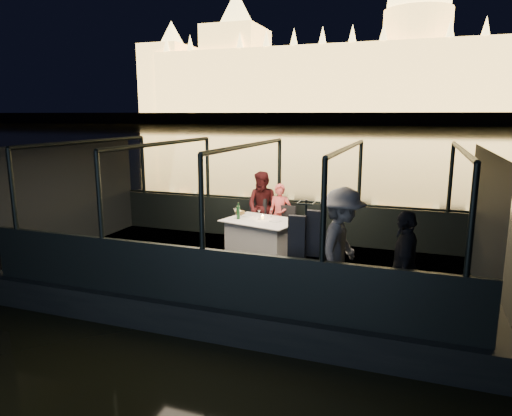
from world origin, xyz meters
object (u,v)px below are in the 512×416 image
(passenger_stripe, at_px, (341,253))
(wine_bottle, at_px, (238,212))
(chair_port_right, at_px, (284,229))
(person_woman_coral, at_px, (280,213))
(person_man_maroon, at_px, (263,210))
(dining_table_central, at_px, (262,238))
(coat_stand, at_px, (305,250))
(passenger_dark, at_px, (404,262))
(chair_port_left, at_px, (255,224))

(passenger_stripe, height_order, wine_bottle, passenger_stripe)
(chair_port_right, xyz_separation_m, wine_bottle, (-0.77, -0.69, 0.47))
(chair_port_right, bearing_deg, passenger_stripe, -51.86)
(person_woman_coral, bearing_deg, person_man_maroon, 157.42)
(dining_table_central, xyz_separation_m, passenger_stripe, (1.92, -2.00, 0.47))
(coat_stand, distance_m, passenger_stripe, 0.54)
(dining_table_central, relative_size, passenger_dark, 0.91)
(chair_port_right, distance_m, person_man_maroon, 0.79)
(coat_stand, xyz_separation_m, person_woman_coral, (-1.29, 3.03, -0.15))
(passenger_stripe, xyz_separation_m, wine_bottle, (-2.40, 1.94, 0.06))
(coat_stand, xyz_separation_m, person_man_maroon, (-1.72, 3.19, -0.15))
(coat_stand, distance_m, person_man_maroon, 3.63)
(person_man_maroon, bearing_deg, chair_port_left, -126.13)
(person_man_maroon, distance_m, passenger_dark, 4.45)
(coat_stand, bearing_deg, person_woman_coral, 112.99)
(dining_table_central, relative_size, coat_stand, 0.88)
(person_man_maroon, bearing_deg, dining_table_central, -68.16)
(coat_stand, bearing_deg, passenger_stripe, 16.06)
(coat_stand, relative_size, person_woman_coral, 1.19)
(chair_port_left, relative_size, wine_bottle, 2.96)
(chair_port_right, height_order, person_man_maroon, person_man_maroon)
(chair_port_right, height_order, wine_bottle, wine_bottle)
(chair_port_left, bearing_deg, person_woman_coral, 16.49)
(person_man_maroon, height_order, passenger_dark, passenger_dark)
(coat_stand, bearing_deg, passenger_dark, 1.06)
(coat_stand, bearing_deg, person_man_maroon, 118.38)
(passenger_dark, bearing_deg, wine_bottle, -122.18)
(dining_table_central, xyz_separation_m, person_woman_coral, (0.12, 0.88, 0.36))
(wine_bottle, bearing_deg, chair_port_left, 88.46)
(person_woman_coral, xyz_separation_m, passenger_dark, (2.69, -3.00, 0.10))
(chair_port_left, relative_size, passenger_stripe, 0.54)
(chair_port_left, bearing_deg, person_man_maroon, 65.79)
(dining_table_central, distance_m, person_woman_coral, 0.96)
(chair_port_left, xyz_separation_m, coat_stand, (1.86, -3.03, 0.45))
(coat_stand, distance_m, wine_bottle, 2.82)
(chair_port_left, relative_size, person_man_maroon, 0.62)
(passenger_stripe, height_order, passenger_dark, passenger_stripe)
(person_woman_coral, height_order, passenger_stripe, passenger_stripe)
(person_woman_coral, relative_size, passenger_dark, 0.87)
(chair_port_left, xyz_separation_m, passenger_stripe, (2.37, -2.89, 0.40))
(person_woman_coral, bearing_deg, chair_port_right, -58.08)
(coat_stand, height_order, person_man_maroon, coat_stand)
(dining_table_central, bearing_deg, passenger_dark, -37.05)
(person_man_maroon, relative_size, passenger_dark, 1.01)
(chair_port_right, relative_size, passenger_stripe, 0.50)
(passenger_stripe, bearing_deg, chair_port_left, 44.08)
(dining_table_central, distance_m, passenger_stripe, 2.81)
(chair_port_right, relative_size, wine_bottle, 2.74)
(coat_stand, xyz_separation_m, wine_bottle, (-1.89, 2.09, 0.02))
(passenger_dark, bearing_deg, coat_stand, -89.04)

